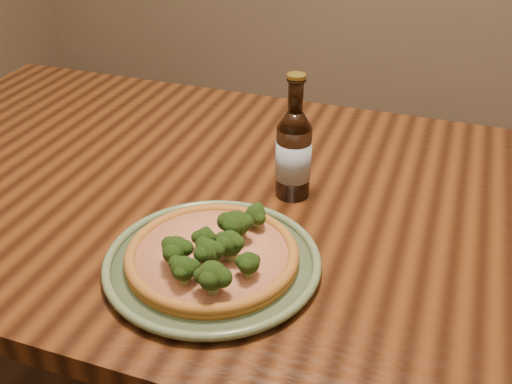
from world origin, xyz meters
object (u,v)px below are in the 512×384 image
(table, at_px, (235,231))
(pizza, at_px, (213,254))
(plate, at_px, (213,262))
(beer_bottle, at_px, (294,153))

(table, height_order, pizza, pizza)
(plate, bearing_deg, table, 103.05)
(pizza, height_order, beer_bottle, beer_bottle)
(plate, bearing_deg, pizza, -52.19)
(plate, xyz_separation_m, pizza, (0.00, -0.00, 0.02))
(plate, xyz_separation_m, beer_bottle, (0.05, 0.25, 0.08))
(plate, height_order, beer_bottle, beer_bottle)
(plate, height_order, pizza, pizza)
(table, relative_size, pizza, 6.07)
(pizza, bearing_deg, beer_bottle, 78.40)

